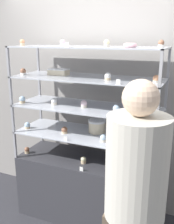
# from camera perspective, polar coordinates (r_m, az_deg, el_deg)

# --- Properties ---
(ground_plane) EXTENTS (20.00, 20.00, 0.00)m
(ground_plane) POSITION_cam_1_polar(r_m,az_deg,el_deg) (3.28, 0.00, -21.58)
(ground_plane) COLOR #2D2D33
(back_wall) EXTENTS (8.00, 0.05, 2.60)m
(back_wall) POSITION_cam_1_polar(r_m,az_deg,el_deg) (3.07, 3.12, 2.77)
(back_wall) COLOR gray
(back_wall) RESTS_ON ground_plane
(display_base) EXTENTS (1.51, 0.55, 0.72)m
(display_base) POSITION_cam_1_polar(r_m,az_deg,el_deg) (3.08, 0.00, -16.28)
(display_base) COLOR #333338
(display_base) RESTS_ON ground_plane
(display_riser_lower) EXTENTS (1.51, 0.55, 0.30)m
(display_riser_lower) POSITION_cam_1_polar(r_m,az_deg,el_deg) (2.79, 0.00, -5.04)
(display_riser_lower) COLOR #99999E
(display_riser_lower) RESTS_ON display_base
(display_riser_middle) EXTENTS (1.51, 0.55, 0.30)m
(display_riser_middle) POSITION_cam_1_polar(r_m,az_deg,el_deg) (2.69, 0.00, 0.91)
(display_riser_middle) COLOR #99999E
(display_riser_middle) RESTS_ON display_riser_lower
(display_riser_upper) EXTENTS (1.51, 0.55, 0.30)m
(display_riser_upper) POSITION_cam_1_polar(r_m,az_deg,el_deg) (2.63, 0.00, 7.22)
(display_riser_upper) COLOR #99999E
(display_riser_upper) RESTS_ON display_riser_middle
(display_riser_top) EXTENTS (1.51, 0.55, 0.30)m
(display_riser_top) POSITION_cam_1_polar(r_m,az_deg,el_deg) (2.60, 0.00, 13.76)
(display_riser_top) COLOR #99999E
(display_riser_top) RESTS_ON display_riser_upper
(layer_cake_centerpiece) EXTENTS (0.19, 0.19, 0.13)m
(layer_cake_centerpiece) POSITION_cam_1_polar(r_m,az_deg,el_deg) (2.81, 2.20, -3.03)
(layer_cake_centerpiece) COLOR beige
(layer_cake_centerpiece) RESTS_ON display_riser_lower
(sheet_cake_frosted) EXTENTS (0.21, 0.13, 0.06)m
(sheet_cake_frosted) POSITION_cam_1_polar(r_m,az_deg,el_deg) (2.80, -6.21, 8.67)
(sheet_cake_frosted) COLOR beige
(sheet_cake_frosted) RESTS_ON display_riser_upper
(cupcake_0) EXTENTS (0.06, 0.06, 0.07)m
(cupcake_0) POSITION_cam_1_polar(r_m,az_deg,el_deg) (3.11, -12.94, -8.11)
(cupcake_0) COLOR #CCB28C
(cupcake_0) RESTS_ON display_base
(cupcake_1) EXTENTS (0.06, 0.06, 0.07)m
(cupcake_1) POSITION_cam_1_polar(r_m,az_deg,el_deg) (2.81, -0.83, -10.42)
(cupcake_1) COLOR #CCB28C
(cupcake_1) RESTS_ON display_base
(cupcake_2) EXTENTS (0.06, 0.06, 0.07)m
(cupcake_2) POSITION_cam_1_polar(r_m,az_deg,el_deg) (2.60, 13.13, -13.18)
(cupcake_2) COLOR #CCB28C
(cupcake_2) RESTS_ON display_base
(price_tag_0) EXTENTS (0.04, 0.00, 0.04)m
(price_tag_0) POSITION_cam_1_polar(r_m,az_deg,el_deg) (2.66, -1.23, -12.31)
(price_tag_0) COLOR white
(price_tag_0) RESTS_ON display_base
(cupcake_3) EXTENTS (0.06, 0.06, 0.07)m
(cupcake_3) POSITION_cam_1_polar(r_m,az_deg,el_deg) (3.00, -12.87, -2.88)
(cupcake_3) COLOR #CCB28C
(cupcake_3) RESTS_ON display_riser_lower
(cupcake_4) EXTENTS (0.06, 0.06, 0.07)m
(cupcake_4) POSITION_cam_1_polar(r_m,az_deg,el_deg) (2.80, -4.92, -3.96)
(cupcake_4) COLOR #CCB28C
(cupcake_4) RESTS_ON display_riser_lower
(cupcake_5) EXTENTS (0.06, 0.06, 0.07)m
(cupcake_5) POSITION_cam_1_polar(r_m,az_deg,el_deg) (2.57, 3.55, -5.74)
(cupcake_5) COLOR beige
(cupcake_5) RESTS_ON display_riser_lower
(cupcake_6) EXTENTS (0.06, 0.06, 0.07)m
(cupcake_6) POSITION_cam_1_polar(r_m,az_deg,el_deg) (2.51, 14.17, -6.85)
(cupcake_6) COLOR white
(cupcake_6) RESTS_ON display_riser_lower
(price_tag_1) EXTENTS (0.04, 0.00, 0.04)m
(price_tag_1) POSITION_cam_1_polar(r_m,az_deg,el_deg) (2.61, -4.72, -5.75)
(price_tag_1) COLOR white
(price_tag_1) RESTS_ON display_riser_lower
(cupcake_7) EXTENTS (0.06, 0.06, 0.08)m
(cupcake_7) POSITION_cam_1_polar(r_m,az_deg,el_deg) (2.91, -13.92, 2.61)
(cupcake_7) COLOR #CCB28C
(cupcake_7) RESTS_ON display_riser_middle
(cupcake_8) EXTENTS (0.06, 0.06, 0.08)m
(cupcake_8) POSITION_cam_1_polar(r_m,az_deg,el_deg) (2.77, -7.14, 2.32)
(cupcake_8) COLOR beige
(cupcake_8) RESTS_ON display_riser_middle
(cupcake_9) EXTENTS (0.06, 0.06, 0.08)m
(cupcake_9) POSITION_cam_1_polar(r_m,az_deg,el_deg) (2.64, -0.67, 1.73)
(cupcake_9) COLOR beige
(cupcake_9) RESTS_ON display_riser_middle
(cupcake_10) EXTENTS (0.06, 0.06, 0.08)m
(cupcake_10) POSITION_cam_1_polar(r_m,az_deg,el_deg) (2.47, 6.38, 0.63)
(cupcake_10) COLOR beige
(cupcake_10) RESTS_ON display_riser_middle
(cupcake_11) EXTENTS (0.06, 0.06, 0.08)m
(cupcake_11) POSITION_cam_1_polar(r_m,az_deg,el_deg) (2.39, 14.24, -0.30)
(cupcake_11) COLOR #CCB28C
(cupcake_11) RESTS_ON display_riser_middle
(price_tag_2) EXTENTS (0.04, 0.00, 0.04)m
(price_tag_2) POSITION_cam_1_polar(r_m,az_deg,el_deg) (2.30, 8.70, -1.01)
(price_tag_2) COLOR white
(price_tag_2) RESTS_ON display_riser_middle
(cupcake_12) EXTENTS (0.06, 0.06, 0.07)m
(cupcake_12) POSITION_cam_1_polar(r_m,az_deg,el_deg) (2.89, -13.74, 8.51)
(cupcake_12) COLOR white
(cupcake_12) RESTS_ON display_riser_upper
(cupcake_13) EXTENTS (0.06, 0.06, 0.07)m
(cupcake_13) POSITION_cam_1_polar(r_m,az_deg,el_deg) (2.46, 4.55, 7.68)
(cupcake_13) COLOR #CCB28C
(cupcake_13) RESTS_ON display_riser_upper
(cupcake_14) EXTENTS (0.06, 0.06, 0.07)m
(cupcake_14) POSITION_cam_1_polar(r_m,az_deg,el_deg) (2.38, 14.82, 6.92)
(cupcake_14) COLOR beige
(cupcake_14) RESTS_ON display_riser_upper
(price_tag_3) EXTENTS (0.04, 0.00, 0.04)m
(price_tag_3) POSITION_cam_1_polar(r_m,az_deg,el_deg) (2.25, 6.81, 6.56)
(price_tag_3) COLOR white
(price_tag_3) RESTS_ON display_riser_upper
(cupcake_15) EXTENTS (0.05, 0.05, 0.07)m
(cupcake_15) POSITION_cam_1_polar(r_m,az_deg,el_deg) (2.87, -13.90, 14.48)
(cupcake_15) COLOR #CCB28C
(cupcake_15) RESTS_ON display_riser_top
(cupcake_16) EXTENTS (0.05, 0.05, 0.07)m
(cupcake_16) POSITION_cam_1_polar(r_m,az_deg,el_deg) (2.67, -5.34, 14.77)
(cupcake_16) COLOR white
(cupcake_16) RESTS_ON display_riser_top
(cupcake_17) EXTENTS (0.05, 0.05, 0.07)m
(cupcake_17) POSITION_cam_1_polar(r_m,az_deg,el_deg) (2.39, 4.31, 14.65)
(cupcake_17) COLOR beige
(cupcake_17) RESTS_ON display_riser_top
(cupcake_18) EXTENTS (0.05, 0.05, 0.07)m
(cupcake_18) POSITION_cam_1_polar(r_m,az_deg,el_deg) (2.34, 15.83, 14.07)
(cupcake_18) COLOR white
(cupcake_18) RESTS_ON display_riser_top
(price_tag_4) EXTENTS (0.04, 0.00, 0.04)m
(price_tag_4) POSITION_cam_1_polar(r_m,az_deg,el_deg) (2.40, -4.38, 14.41)
(price_tag_4) COLOR white
(price_tag_4) RESTS_ON display_riser_top
(donut_glazed) EXTENTS (0.12, 0.12, 0.04)m
(donut_glazed) POSITION_cam_1_polar(r_m,az_deg,el_deg) (2.42, 9.36, 14.17)
(donut_glazed) COLOR #EFB2BC
(donut_glazed) RESTS_ON display_riser_top
(customer_figure) EXTENTS (0.41, 0.41, 1.77)m
(customer_figure) POSITION_cam_1_polar(r_m,az_deg,el_deg) (1.91, 10.37, -18.11)
(customer_figure) COLOR brown
(customer_figure) RESTS_ON ground_plane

